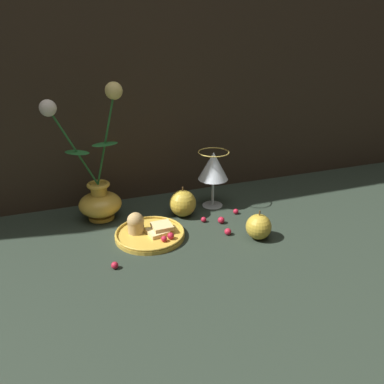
{
  "coord_description": "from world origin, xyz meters",
  "views": [
    {
      "loc": [
        -0.22,
        -0.81,
        0.48
      ],
      "look_at": [
        0.08,
        0.02,
        0.1
      ],
      "focal_mm": 35.0,
      "sensor_mm": 36.0,
      "label": 1
    }
  ],
  "objects_px": {
    "apple_beside_vase": "(259,227)",
    "wine_glass": "(213,167)",
    "apple_near_glass": "(183,203)",
    "vase": "(98,189)",
    "plate_with_pastries": "(148,231)"
  },
  "relations": [
    {
      "from": "vase",
      "to": "plate_with_pastries",
      "type": "height_order",
      "value": "vase"
    },
    {
      "from": "plate_with_pastries",
      "to": "apple_beside_vase",
      "type": "xyz_separation_m",
      "value": [
        0.26,
        -0.1,
        0.02
      ]
    },
    {
      "from": "apple_beside_vase",
      "to": "plate_with_pastries",
      "type": "bearing_deg",
      "value": 158.31
    },
    {
      "from": "apple_beside_vase",
      "to": "wine_glass",
      "type": "bearing_deg",
      "value": 98.78
    },
    {
      "from": "apple_near_glass",
      "to": "vase",
      "type": "bearing_deg",
      "value": 163.87
    },
    {
      "from": "wine_glass",
      "to": "apple_near_glass",
      "type": "relative_size",
      "value": 1.93
    },
    {
      "from": "plate_with_pastries",
      "to": "apple_beside_vase",
      "type": "height_order",
      "value": "apple_beside_vase"
    },
    {
      "from": "wine_glass",
      "to": "apple_beside_vase",
      "type": "xyz_separation_m",
      "value": [
        0.03,
        -0.22,
        -0.09
      ]
    },
    {
      "from": "apple_near_glass",
      "to": "apple_beside_vase",
      "type": "bearing_deg",
      "value": -53.34
    },
    {
      "from": "apple_near_glass",
      "to": "wine_glass",
      "type": "bearing_deg",
      "value": 16.84
    },
    {
      "from": "vase",
      "to": "wine_glass",
      "type": "bearing_deg",
      "value": -5.66
    },
    {
      "from": "vase",
      "to": "wine_glass",
      "type": "distance_m",
      "value": 0.33
    },
    {
      "from": "wine_glass",
      "to": "apple_beside_vase",
      "type": "height_order",
      "value": "wine_glass"
    },
    {
      "from": "plate_with_pastries",
      "to": "wine_glass",
      "type": "xyz_separation_m",
      "value": [
        0.22,
        0.11,
        0.11
      ]
    },
    {
      "from": "apple_beside_vase",
      "to": "apple_near_glass",
      "type": "xyz_separation_m",
      "value": [
        -0.14,
        0.18,
        0.01
      ]
    }
  ]
}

